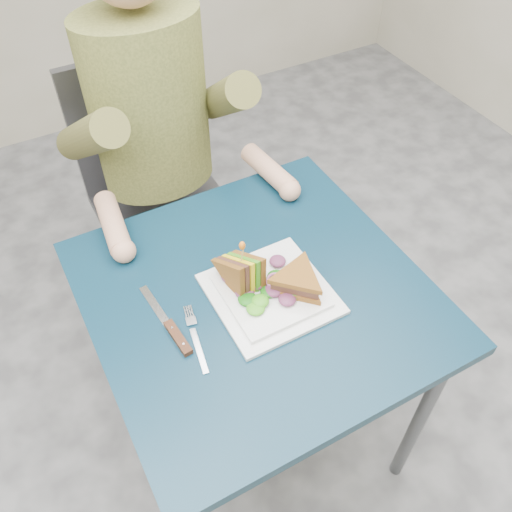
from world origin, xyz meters
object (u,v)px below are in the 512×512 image
table (257,312)px  fork (196,340)px  chair (153,178)px  diner (149,94)px  plate (270,293)px  knife (174,331)px  sandwich_upright (243,274)px  sandwich_flat (298,281)px

table → fork: (-0.18, -0.06, 0.08)m
chair → fork: 0.83m
diner → fork: bearing=-104.9°
plate → fork: plate is taller
table → chair: size_ratio=0.81×
diner → table: bearing=-90.0°
table → diner: diner is taller
diner → knife: size_ratio=3.36×
chair → diner: bearing=-90.0°
plate → sandwich_upright: size_ratio=1.73×
sandwich_flat → sandwich_upright: 0.12m
chair → sandwich_upright: bearing=-92.1°
table → knife: size_ratio=3.38×
knife → sandwich_flat: bearing=-6.7°
sandwich_flat → knife: sandwich_flat is taller
chair → plate: size_ratio=3.58×
table → chair: chair is taller
plate → knife: 0.23m
knife → chair: bearing=74.0°
table → plate: (0.02, -0.02, 0.09)m
fork → sandwich_upright: bearing=26.5°
knife → diner: bearing=71.4°
plate → sandwich_flat: sandwich_flat is taller
fork → plate: bearing=9.0°
sandwich_flat → fork: (-0.25, -0.01, -0.04)m
diner → plate: diner is taller
table → diner: size_ratio=1.01×
chair → diner: diner is taller
sandwich_upright → chair: bearing=87.9°
sandwich_flat → knife: (-0.29, 0.03, -0.04)m
chair → table: bearing=-90.0°
diner → sandwich_flat: (0.08, -0.67, -0.14)m
diner → knife: 0.69m
plate → table: bearing=129.5°
sandwich_upright → fork: size_ratio=0.84×
diner → plate: bearing=-88.2°
fork → knife: (-0.03, 0.04, 0.00)m
plate → fork: 0.20m
table → sandwich_upright: size_ratio=5.00×
chair → sandwich_upright: 0.75m
table → sandwich_flat: size_ratio=3.73×
chair → sandwich_flat: size_ratio=4.62×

